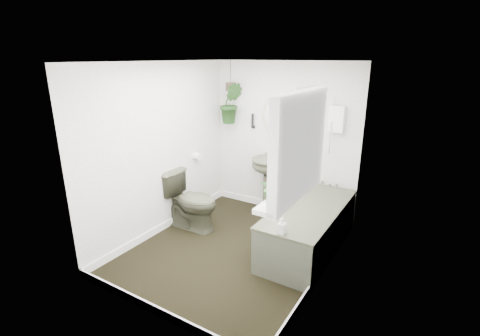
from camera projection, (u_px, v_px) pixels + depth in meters
The scene contains 22 objects.
floor at pixel (234, 250), 4.46m from camera, with size 2.30×2.80×0.02m, color black.
ceiling at pixel (233, 61), 3.74m from camera, with size 2.30×2.80×0.02m, color white.
wall_back at pixel (283, 140), 5.24m from camera, with size 2.30×0.02×2.30m, color white.
wall_front at pixel (145, 205), 2.95m from camera, with size 2.30×0.02×2.30m, color white.
wall_left at pixel (161, 150), 4.67m from camera, with size 0.02×2.80×2.30m, color white.
wall_right at pixel (330, 181), 3.52m from camera, with size 0.02×2.80×2.30m, color white.
skirting at pixel (234, 245), 4.44m from camera, with size 2.30×2.80×0.10m, color white.
bathtub at pixel (309, 228), 4.37m from camera, with size 0.72×1.72×0.58m, color #404130, non-canonical shape.
bath_screen at pixel (303, 141), 4.63m from camera, with size 0.04×0.72×1.40m, color silver, non-canonical shape.
shower_box at pixel (337, 119), 4.67m from camera, with size 0.20×0.10×0.35m, color white.
oval_mirror at pixel (276, 116), 5.16m from camera, with size 0.46×0.03×0.62m, color tan.
wall_sconce at pixel (253, 121), 5.38m from camera, with size 0.04×0.04×0.22m, color black.
toilet_roll_holder at pixel (197, 156), 5.29m from camera, with size 0.11×0.11×0.11m, color white.
window_recess at pixel (300, 147), 2.84m from camera, with size 0.08×1.00×0.90m, color white.
window_sill at pixel (290, 193), 3.00m from camera, with size 0.18×1.00×0.04m, color white.
window_blinds at pixel (295, 146), 2.86m from camera, with size 0.01×0.86×0.76m, color white.
toilet at pixel (191, 200), 4.91m from camera, with size 0.46×0.81×0.82m, color #404130.
pedestal_sink at pixel (268, 187), 5.32m from camera, with size 0.53×0.45×0.90m, color #404130, non-canonical shape.
sill_plant at pixel (273, 188), 2.75m from camera, with size 0.20×0.17×0.22m, color black.
hanging_plant at pixel (231, 103), 5.37m from camera, with size 0.34×0.28×0.63m, color black.
soap_bottle at pixel (282, 226), 3.63m from camera, with size 0.08×0.08×0.17m, color black.
hanging_pot at pixel (231, 87), 5.29m from camera, with size 0.16×0.16×0.12m, color #3C2C23.
Camera 1 is at (2.11, -3.30, 2.36)m, focal length 26.00 mm.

